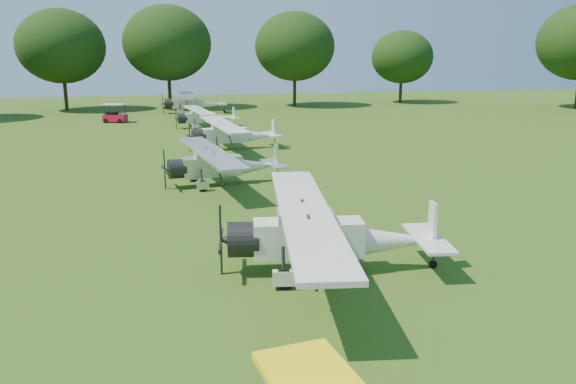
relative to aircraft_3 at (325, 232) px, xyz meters
name	(u,v)px	position (x,y,z in m)	size (l,w,h in m)	color
ground	(267,260)	(-1.68, 1.37, -1.35)	(160.00, 160.00, 0.00)	#294912
tree_belt	(371,19)	(1.89, 1.54, 6.68)	(137.36, 130.27, 14.52)	black
aircraft_3	(325,232)	(0.00, 0.00, 0.00)	(7.43, 11.78, 2.31)	silver
aircraft_4	(221,162)	(-1.98, 13.24, -0.14)	(6.67, 10.58, 2.08)	silver
aircraft_5	(231,132)	(-0.01, 24.58, -0.10)	(6.83, 10.87, 2.13)	silver
aircraft_6	(205,116)	(-0.96, 37.59, -0.25)	(6.03, 9.57, 1.88)	silver
aircraft_7	(192,101)	(-1.35, 51.05, 0.03)	(7.54, 11.99, 2.36)	silver
golf_cart	(115,116)	(-9.69, 43.64, -0.72)	(2.53, 2.04, 1.89)	red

